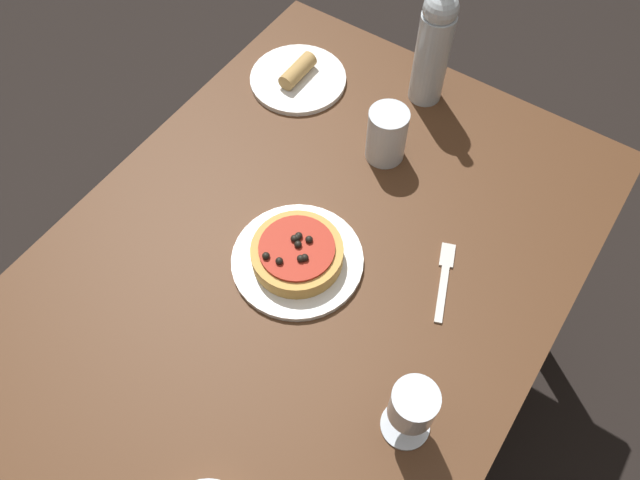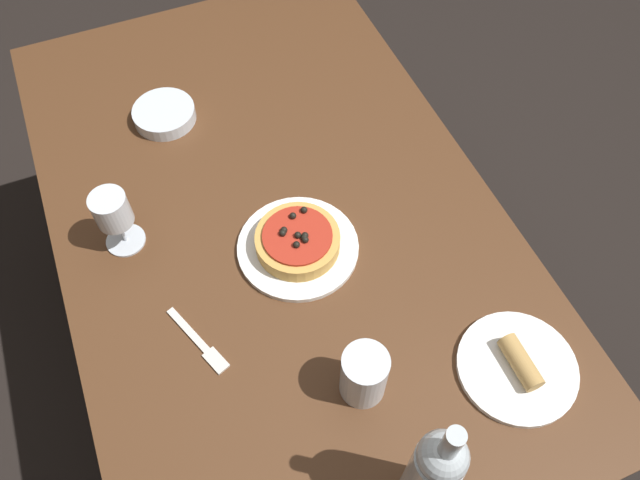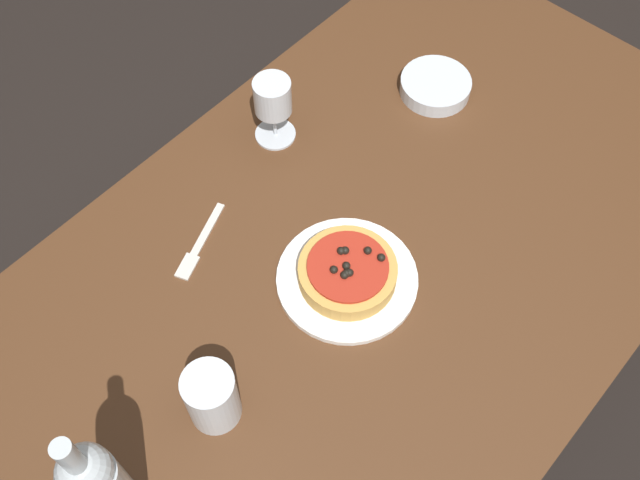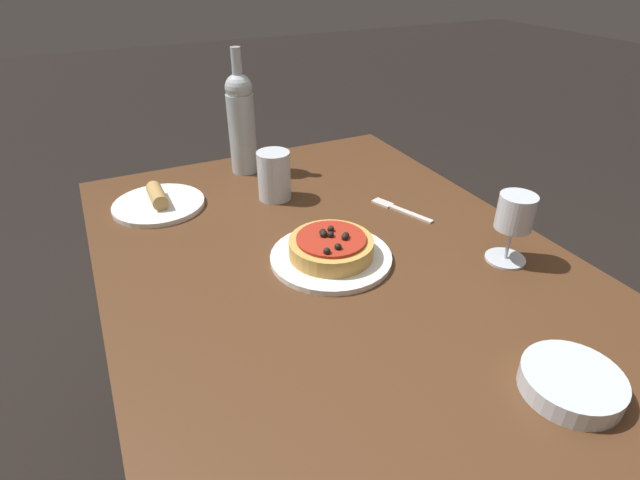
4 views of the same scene
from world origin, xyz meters
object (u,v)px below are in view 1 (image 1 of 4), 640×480
(pizza, at_px, (297,253))
(wine_glass, at_px, (413,407))
(water_cup, at_px, (387,135))
(dining_table, at_px, (270,328))
(fork, at_px, (444,276))
(wine_bottle, at_px, (434,45))
(side_plate, at_px, (298,78))
(dinner_plate, at_px, (298,260))

(pizza, distance_m, wine_glass, 0.36)
(water_cup, bearing_deg, dining_table, 1.32)
(water_cup, distance_m, fork, 0.31)
(wine_bottle, relative_size, water_cup, 2.73)
(pizza, bearing_deg, side_plate, -145.14)
(pizza, height_order, fork, pizza)
(water_cup, bearing_deg, pizza, -0.21)
(wine_glass, distance_m, fork, 0.30)
(water_cup, xyz_separation_m, side_plate, (-0.08, -0.27, -0.05))
(wine_glass, height_order, water_cup, wine_glass)
(wine_bottle, height_order, fork, wine_bottle)
(pizza, height_order, wine_bottle, wine_bottle)
(dining_table, relative_size, water_cup, 12.11)
(dining_table, bearing_deg, fork, 135.41)
(pizza, relative_size, fork, 1.04)
(fork, bearing_deg, pizza, 96.05)
(pizza, distance_m, fork, 0.27)
(dinner_plate, height_order, wine_bottle, wine_bottle)
(pizza, xyz_separation_m, fork, (-0.12, 0.24, -0.03))
(water_cup, xyz_separation_m, fork, (0.19, 0.24, -0.06))
(pizza, relative_size, side_plate, 0.78)
(dining_table, distance_m, fork, 0.34)
(dining_table, bearing_deg, pizza, -174.39)
(wine_glass, bearing_deg, dinner_plate, -115.71)
(side_plate, bearing_deg, wine_glass, 47.38)
(fork, height_order, side_plate, side_plate)
(dining_table, distance_m, wine_bottle, 0.66)
(dining_table, relative_size, dinner_plate, 5.94)
(dining_table, distance_m, wine_glass, 0.36)
(water_cup, bearing_deg, fork, 51.88)
(dinner_plate, xyz_separation_m, side_plate, (-0.39, -0.27, 0.00))
(dining_table, distance_m, dinner_plate, 0.14)
(water_cup, relative_size, side_plate, 0.55)
(dining_table, bearing_deg, water_cup, -178.68)
(wine_glass, bearing_deg, wine_bottle, -153.52)
(wine_bottle, relative_size, side_plate, 1.51)
(pizza, bearing_deg, water_cup, 179.79)
(wine_glass, height_order, wine_bottle, wine_bottle)
(side_plate, bearing_deg, dinner_plate, 34.87)
(wine_bottle, relative_size, fork, 2.02)
(pizza, height_order, water_cup, water_cup)
(pizza, bearing_deg, dining_table, 5.61)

